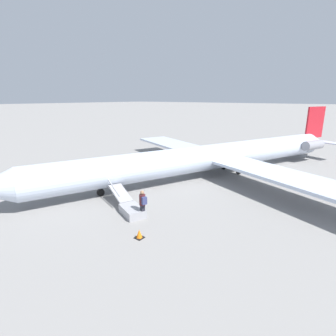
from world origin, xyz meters
TOP-DOWN VIEW (x-y plane):
  - ground_plane at (0.00, 0.00)m, footprint 600.00×600.00m
  - airplane_main at (-0.86, 0.33)m, footprint 33.66×26.77m
  - boarding_stairs at (9.68, 0.19)m, footprint 2.38×4.11m
  - passenger at (9.78, 1.42)m, footprint 0.44×0.57m
  - traffic_cone_near_stairs at (11.51, 2.81)m, footprint 0.43×0.43m

SIDE VIEW (x-z plane):
  - ground_plane at x=0.00m, z-range 0.00..0.00m
  - traffic_cone_near_stairs at x=11.51m, z-range -0.02..0.45m
  - boarding_stairs at x=9.68m, z-range -0.41..1.13m
  - passenger at x=9.78m, z-range 0.13..1.87m
  - airplane_main at x=-0.86m, z-range -1.20..4.71m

